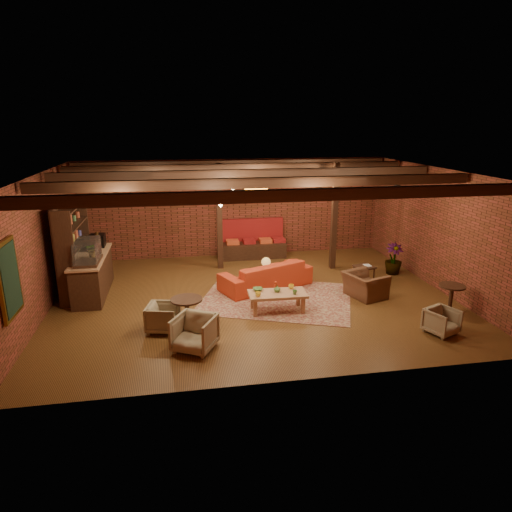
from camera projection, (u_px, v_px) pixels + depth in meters
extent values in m
plane|color=#36210D|center=(254.00, 297.00, 11.78)|extent=(10.00, 10.00, 0.00)
cube|color=black|center=(254.00, 172.00, 10.87)|extent=(10.00, 8.00, 0.02)
cube|color=#602D1B|center=(233.00, 208.00, 15.10)|extent=(10.00, 0.02, 3.20)
cube|color=#602D1B|center=(294.00, 296.00, 7.55)|extent=(10.00, 0.02, 3.20)
cube|color=#602D1B|center=(40.00, 247.00, 10.49)|extent=(0.02, 8.00, 3.20)
cube|color=#602D1B|center=(438.00, 229.00, 12.15)|extent=(0.02, 8.00, 3.20)
cylinder|color=black|center=(244.00, 179.00, 12.48)|extent=(9.60, 0.12, 0.12)
cube|color=black|center=(219.00, 217.00, 13.68)|extent=(0.16, 0.16, 3.20)
cube|color=black|center=(334.00, 217.00, 13.68)|extent=(0.16, 0.16, 3.20)
imported|color=#337F33|center=(95.00, 247.00, 11.90)|extent=(0.35, 0.39, 0.30)
cube|color=black|center=(9.00, 279.00, 8.33)|extent=(0.08, 0.96, 1.46)
cube|color=orange|center=(256.00, 189.00, 14.13)|extent=(0.86, 0.06, 0.30)
cube|color=maroon|center=(277.00, 298.00, 11.70)|extent=(4.47, 3.97, 0.01)
imported|color=red|center=(266.00, 275.00, 12.37)|extent=(2.70, 1.89, 0.73)
cube|color=#9E6C4A|center=(277.00, 294.00, 10.81)|extent=(1.39, 0.72, 0.07)
cube|color=#9E6C4A|center=(255.00, 308.00, 10.57)|extent=(0.09, 0.09, 0.40)
cube|color=#9E6C4A|center=(303.00, 306.00, 10.73)|extent=(0.09, 0.09, 0.40)
cube|color=#9E6C4A|center=(252.00, 301.00, 11.02)|extent=(0.09, 0.09, 0.40)
cube|color=#9E6C4A|center=(298.00, 298.00, 11.18)|extent=(0.09, 0.09, 0.40)
imported|color=yellow|center=(258.00, 294.00, 10.56)|extent=(0.14, 0.14, 0.11)
imported|color=#507D39|center=(295.00, 292.00, 10.68)|extent=(0.11, 0.11, 0.10)
imported|color=yellow|center=(291.00, 287.00, 11.04)|extent=(0.14, 0.14, 0.11)
imported|color=#507D39|center=(258.00, 289.00, 10.94)|extent=(0.24, 0.24, 0.06)
imported|color=#507D39|center=(277.00, 289.00, 10.83)|extent=(0.13, 0.13, 0.13)
sphere|color=red|center=(277.00, 284.00, 10.79)|extent=(0.10, 0.10, 0.10)
cube|color=black|center=(266.00, 269.00, 12.54)|extent=(0.47, 0.47, 0.04)
cylinder|color=black|center=(266.00, 277.00, 12.61)|extent=(0.03, 0.03, 0.43)
cylinder|color=#946131|center=(266.00, 268.00, 12.53)|extent=(0.13, 0.13, 0.02)
cylinder|color=#946131|center=(266.00, 266.00, 12.51)|extent=(0.04, 0.04, 0.18)
sphere|color=#C5842E|center=(266.00, 262.00, 12.48)|extent=(0.25, 0.25, 0.25)
cylinder|color=black|center=(187.00, 300.00, 9.79)|extent=(0.69, 0.69, 0.04)
cylinder|color=black|center=(187.00, 314.00, 9.88)|extent=(0.10, 0.10, 0.67)
cylinder|color=black|center=(188.00, 328.00, 9.98)|extent=(0.41, 0.41, 0.04)
imported|color=#B4AA8C|center=(163.00, 316.00, 9.83)|extent=(0.74, 0.77, 0.67)
imported|color=#B4AA8C|center=(194.00, 331.00, 8.99)|extent=(1.01, 0.99, 0.79)
imported|color=brown|center=(365.00, 281.00, 11.69)|extent=(0.93, 1.14, 0.86)
cube|color=black|center=(364.00, 267.00, 12.56)|extent=(0.60, 0.60, 0.04)
cylinder|color=black|center=(364.00, 276.00, 12.64)|extent=(0.04, 0.04, 0.49)
imported|color=black|center=(364.00, 266.00, 12.55)|extent=(0.24, 0.28, 0.02)
cylinder|color=black|center=(452.00, 286.00, 10.62)|extent=(0.60, 0.60, 0.04)
cylinder|color=black|center=(451.00, 299.00, 10.72)|extent=(0.09, 0.09, 0.65)
cylinder|color=black|center=(449.00, 312.00, 10.81)|extent=(0.36, 0.36, 0.04)
imported|color=#B4AA8C|center=(442.00, 320.00, 9.71)|extent=(0.77, 0.75, 0.61)
imported|color=#4C7F4C|center=(396.00, 229.00, 13.21)|extent=(1.55, 1.55, 2.75)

